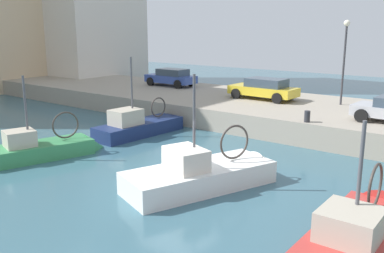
{
  "coord_description": "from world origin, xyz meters",
  "views": [
    {
      "loc": [
        -11.85,
        -9.84,
        5.67
      ],
      "look_at": [
        3.25,
        1.79,
        1.2
      ],
      "focal_mm": 40.01,
      "sensor_mm": 36.0,
      "label": 1
    }
  ],
  "objects_px": {
    "parked_car_blue": "(171,77)",
    "mooring_bollard_mid": "(307,116)",
    "fishing_boat_navy": "(143,131)",
    "fishing_boat_red": "(360,239)",
    "fishing_boat_white": "(208,183)",
    "parked_car_yellow": "(264,88)",
    "quay_streetlamp": "(345,48)",
    "fishing_boat_green": "(46,155)"
  },
  "relations": [
    {
      "from": "fishing_boat_navy",
      "to": "parked_car_blue",
      "type": "bearing_deg",
      "value": 31.8
    },
    {
      "from": "parked_car_blue",
      "to": "fishing_boat_red",
      "type": "bearing_deg",
      "value": -127.06
    },
    {
      "from": "fishing_boat_green",
      "to": "fishing_boat_navy",
      "type": "relative_size",
      "value": 0.94
    },
    {
      "from": "parked_car_yellow",
      "to": "quay_streetlamp",
      "type": "distance_m",
      "value": 5.27
    },
    {
      "from": "fishing_boat_red",
      "to": "quay_streetlamp",
      "type": "xyz_separation_m",
      "value": [
        13.82,
        5.35,
        4.33
      ]
    },
    {
      "from": "parked_car_yellow",
      "to": "fishing_boat_green",
      "type": "bearing_deg",
      "value": 164.76
    },
    {
      "from": "fishing_boat_navy",
      "to": "fishing_boat_red",
      "type": "bearing_deg",
      "value": -111.59
    },
    {
      "from": "fishing_boat_white",
      "to": "fishing_boat_red",
      "type": "height_order",
      "value": "fishing_boat_white"
    },
    {
      "from": "parked_car_blue",
      "to": "mooring_bollard_mid",
      "type": "height_order",
      "value": "parked_car_blue"
    },
    {
      "from": "fishing_boat_red",
      "to": "mooring_bollard_mid",
      "type": "height_order",
      "value": "fishing_boat_red"
    },
    {
      "from": "parked_car_blue",
      "to": "mooring_bollard_mid",
      "type": "distance_m",
      "value": 14.59
    },
    {
      "from": "fishing_boat_white",
      "to": "quay_streetlamp",
      "type": "height_order",
      "value": "quay_streetlamp"
    },
    {
      "from": "parked_car_blue",
      "to": "mooring_bollard_mid",
      "type": "bearing_deg",
      "value": -113.24
    },
    {
      "from": "fishing_boat_red",
      "to": "parked_car_yellow",
      "type": "xyz_separation_m",
      "value": [
        12.76,
        9.83,
        1.76
      ]
    },
    {
      "from": "parked_car_yellow",
      "to": "quay_streetlamp",
      "type": "xyz_separation_m",
      "value": [
        1.05,
        -4.48,
        2.57
      ]
    },
    {
      "from": "fishing_boat_navy",
      "to": "parked_car_yellow",
      "type": "relative_size",
      "value": 1.4
    },
    {
      "from": "fishing_boat_green",
      "to": "mooring_bollard_mid",
      "type": "xyz_separation_m",
      "value": [
        8.73,
        -8.43,
        1.36
      ]
    },
    {
      "from": "parked_car_yellow",
      "to": "mooring_bollard_mid",
      "type": "xyz_separation_m",
      "value": [
        -4.6,
        -4.8,
        -0.41
      ]
    },
    {
      "from": "fishing_boat_white",
      "to": "fishing_boat_red",
      "type": "relative_size",
      "value": 1.11
    },
    {
      "from": "parked_car_yellow",
      "to": "fishing_boat_navy",
      "type": "bearing_deg",
      "value": 157.49
    },
    {
      "from": "fishing_boat_white",
      "to": "mooring_bollard_mid",
      "type": "distance_m",
      "value": 7.35
    },
    {
      "from": "parked_car_blue",
      "to": "quay_streetlamp",
      "type": "distance_m",
      "value": 13.34
    },
    {
      "from": "fishing_boat_green",
      "to": "parked_car_yellow",
      "type": "xyz_separation_m",
      "value": [
        13.33,
        -3.63,
        1.78
      ]
    },
    {
      "from": "fishing_boat_green",
      "to": "quay_streetlamp",
      "type": "relative_size",
      "value": 1.17
    },
    {
      "from": "fishing_boat_green",
      "to": "parked_car_blue",
      "type": "height_order",
      "value": "fishing_boat_green"
    },
    {
      "from": "fishing_boat_red",
      "to": "quay_streetlamp",
      "type": "bearing_deg",
      "value": 21.17
    },
    {
      "from": "quay_streetlamp",
      "to": "fishing_boat_green",
      "type": "bearing_deg",
      "value": 150.57
    },
    {
      "from": "fishing_boat_green",
      "to": "fishing_boat_red",
      "type": "height_order",
      "value": "fishing_boat_green"
    },
    {
      "from": "fishing_boat_white",
      "to": "fishing_boat_green",
      "type": "distance_m",
      "value": 7.92
    },
    {
      "from": "fishing_boat_red",
      "to": "fishing_boat_navy",
      "type": "xyz_separation_m",
      "value": [
        5.14,
        12.99,
        0.01
      ]
    },
    {
      "from": "fishing_boat_red",
      "to": "mooring_bollard_mid",
      "type": "relative_size",
      "value": 10.78
    },
    {
      "from": "mooring_bollard_mid",
      "to": "fishing_boat_white",
      "type": "bearing_deg",
      "value": 174.74
    },
    {
      "from": "fishing_boat_navy",
      "to": "parked_car_blue",
      "type": "height_order",
      "value": "fishing_boat_navy"
    },
    {
      "from": "fishing_boat_white",
      "to": "parked_car_yellow",
      "type": "distance_m",
      "value": 12.62
    },
    {
      "from": "fishing_boat_white",
      "to": "parked_car_blue",
      "type": "xyz_separation_m",
      "value": [
        12.95,
        12.74,
        1.78
      ]
    },
    {
      "from": "fishing_boat_green",
      "to": "mooring_bollard_mid",
      "type": "distance_m",
      "value": 12.21
    },
    {
      "from": "mooring_bollard_mid",
      "to": "parked_car_blue",
      "type": "bearing_deg",
      "value": 66.76
    },
    {
      "from": "fishing_boat_red",
      "to": "quay_streetlamp",
      "type": "height_order",
      "value": "quay_streetlamp"
    },
    {
      "from": "fishing_boat_navy",
      "to": "parked_car_yellow",
      "type": "distance_m",
      "value": 8.43
    },
    {
      "from": "parked_car_yellow",
      "to": "mooring_bollard_mid",
      "type": "bearing_deg",
      "value": -133.77
    },
    {
      "from": "fishing_boat_red",
      "to": "parked_car_blue",
      "type": "xyz_separation_m",
      "value": [
        13.92,
        18.44,
        1.76
      ]
    },
    {
      "from": "fishing_boat_white",
      "to": "fishing_boat_green",
      "type": "xyz_separation_m",
      "value": [
        -1.53,
        7.77,
        0.01
      ]
    }
  ]
}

